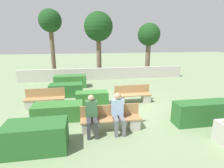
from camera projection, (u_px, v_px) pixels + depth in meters
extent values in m
plane|color=gray|center=(118.00, 105.00, 8.26)|extent=(60.00, 60.00, 0.00)
cube|color=#B7B2A8|center=(104.00, 74.00, 13.28)|extent=(12.37, 0.30, 0.90)
cube|color=#A37A4C|center=(111.00, 119.00, 5.87)|extent=(2.05, 0.44, 0.05)
cube|color=#A37A4C|center=(110.00, 110.00, 6.05)|extent=(2.05, 0.04, 0.40)
cube|color=#B7B2A8|center=(88.00, 127.00, 5.80)|extent=(0.36, 0.40, 0.38)
cube|color=#B7B2A8|center=(134.00, 123.00, 6.05)|extent=(0.36, 0.40, 0.38)
cube|color=#A37A4C|center=(45.00, 99.00, 7.85)|extent=(1.74, 0.44, 0.05)
cube|color=#A37A4C|center=(45.00, 92.00, 8.03)|extent=(1.74, 0.05, 0.40)
cube|color=#B7B2A8|center=(30.00, 104.00, 7.81)|extent=(0.36, 0.40, 0.38)
cube|color=#B7B2A8|center=(60.00, 103.00, 8.01)|extent=(0.36, 0.40, 0.38)
cube|color=#A37A4C|center=(133.00, 95.00, 8.43)|extent=(1.76, 0.44, 0.05)
cube|color=#A37A4C|center=(132.00, 89.00, 8.61)|extent=(1.76, 0.05, 0.40)
cube|color=#B7B2A8|center=(120.00, 100.00, 8.38)|extent=(0.36, 0.40, 0.38)
cube|color=#B7B2A8|center=(146.00, 98.00, 8.59)|extent=(0.36, 0.40, 0.38)
cube|color=slate|center=(116.00, 119.00, 5.67)|extent=(0.14, 0.46, 0.13)
cube|color=slate|center=(122.00, 119.00, 5.70)|extent=(0.14, 0.46, 0.13)
cube|color=slate|center=(116.00, 129.00, 5.50)|extent=(0.11, 0.11, 0.56)
cube|color=slate|center=(124.00, 128.00, 5.54)|extent=(0.11, 0.11, 0.56)
cube|color=#9EBCE0|center=(117.00, 107.00, 5.83)|extent=(0.38, 0.22, 0.54)
sphere|color=tan|center=(118.00, 96.00, 5.71)|extent=(0.23, 0.23, 0.23)
cube|color=#333338|center=(89.00, 121.00, 5.53)|extent=(0.14, 0.46, 0.13)
cube|color=#333338|center=(95.00, 121.00, 5.56)|extent=(0.14, 0.46, 0.13)
cube|color=#333338|center=(89.00, 131.00, 5.36)|extent=(0.11, 0.11, 0.56)
cube|color=#333338|center=(97.00, 130.00, 5.40)|extent=(0.11, 0.11, 0.56)
cube|color=#3D6B42|center=(91.00, 108.00, 5.69)|extent=(0.38, 0.22, 0.54)
sphere|color=tan|center=(91.00, 98.00, 5.58)|extent=(0.20, 0.20, 0.20)
cube|color=#286028|center=(66.00, 90.00, 9.47)|extent=(1.73, 0.84, 0.68)
cube|color=#33702D|center=(71.00, 81.00, 11.16)|extent=(1.99, 0.83, 0.78)
cube|color=#286028|center=(202.00, 113.00, 6.37)|extent=(2.08, 0.63, 0.84)
cube|color=#33702D|center=(92.00, 99.00, 8.10)|extent=(1.47, 0.61, 0.67)
cube|color=#286028|center=(37.00, 137.00, 4.81)|extent=(1.66, 0.85, 0.83)
cube|color=#33702D|center=(58.00, 112.00, 6.70)|extent=(1.86, 0.77, 0.64)
cylinder|color=brown|center=(53.00, 53.00, 13.71)|extent=(0.33, 0.33, 3.88)
sphere|color=#194219|center=(50.00, 21.00, 13.10)|extent=(1.71, 1.71, 1.71)
cylinder|color=brown|center=(99.00, 57.00, 13.78)|extent=(0.37, 0.37, 3.32)
sphere|color=#194219|center=(98.00, 26.00, 13.21)|extent=(2.19, 2.19, 2.19)
cylinder|color=brown|center=(148.00, 58.00, 14.59)|extent=(0.39, 0.39, 2.86)
sphere|color=#194219|center=(149.00, 34.00, 14.10)|extent=(1.81, 1.81, 1.81)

